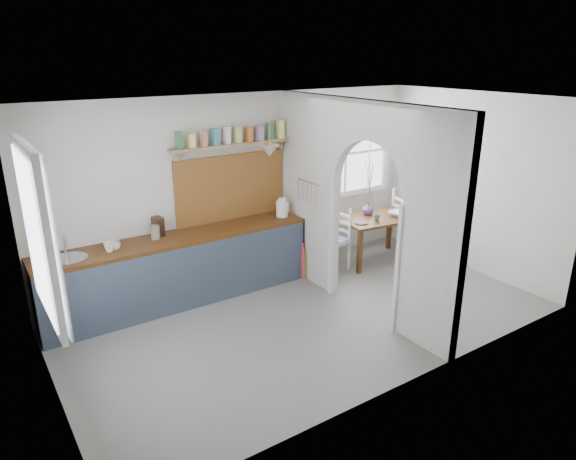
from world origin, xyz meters
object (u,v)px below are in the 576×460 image
dining_table (375,239)px  vase (368,208)px  chair_right (410,219)px  chair_left (330,239)px  kettle (282,207)px

dining_table → vase: 0.49m
chair_right → vase: size_ratio=5.12×
dining_table → chair_right: chair_right is taller
dining_table → chair_right: bearing=13.5°
chair_right → vase: (-0.85, 0.09, 0.31)m
chair_left → chair_right: bearing=81.0°
dining_table → chair_left: (-0.82, 0.10, 0.12)m
dining_table → vase: (-0.02, 0.18, 0.45)m
chair_left → vase: (0.80, 0.08, 0.33)m
dining_table → kettle: kettle is taller
dining_table → chair_left: chair_left is taller
chair_right → dining_table: bearing=108.7°
chair_left → kettle: bearing=-117.4°
chair_left → kettle: (-0.70, 0.24, 0.55)m
chair_left → chair_right: (1.65, -0.01, 0.02)m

